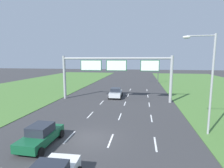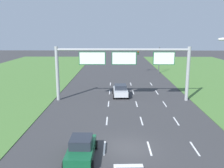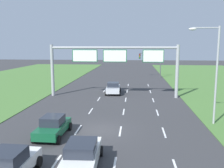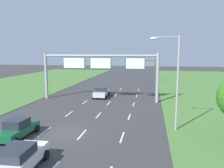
% 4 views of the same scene
% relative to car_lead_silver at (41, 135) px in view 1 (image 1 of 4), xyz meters
% --- Properties ---
extents(ground_plane, '(200.00, 200.00, 0.00)m').
position_rel_car_lead_silver_xyz_m(ground_plane, '(3.31, 1.61, -0.78)').
color(ground_plane, '#38383A').
extents(lane_dashes_inner_left, '(0.14, 44.40, 0.01)m').
position_rel_car_lead_silver_xyz_m(lane_dashes_inner_left, '(1.56, 4.61, -0.77)').
color(lane_dashes_inner_left, white).
rests_on(lane_dashes_inner_left, ground_plane).
extents(lane_dashes_inner_right, '(0.14, 44.40, 0.01)m').
position_rel_car_lead_silver_xyz_m(lane_dashes_inner_right, '(5.06, 4.61, -0.77)').
color(lane_dashes_inner_right, white).
rests_on(lane_dashes_inner_right, ground_plane).
extents(lane_dashes_slip, '(0.14, 44.40, 0.01)m').
position_rel_car_lead_silver_xyz_m(lane_dashes_slip, '(8.56, 4.61, -0.77)').
color(lane_dashes_slip, white).
rests_on(lane_dashes_slip, ground_plane).
extents(car_lead_silver, '(2.07, 4.12, 1.59)m').
position_rel_car_lead_silver_xyz_m(car_lead_silver, '(0.00, 0.00, 0.00)').
color(car_lead_silver, '#145633').
rests_on(car_lead_silver, ground_plane).
extents(car_mid_lane, '(2.27, 4.16, 1.64)m').
position_rel_car_lead_silver_xyz_m(car_mid_lane, '(3.11, 17.41, 0.04)').
color(car_mid_lane, silver).
rests_on(car_mid_lane, ground_plane).
extents(sign_gantry, '(17.24, 0.44, 7.00)m').
position_rel_car_lead_silver_xyz_m(sign_gantry, '(3.38, 15.37, 4.18)').
color(sign_gantry, '#9EA0A5').
rests_on(sign_gantry, ground_plane).
extents(traffic_light_mast, '(4.76, 0.49, 5.60)m').
position_rel_car_lead_silver_xyz_m(traffic_light_mast, '(9.78, 36.71, 3.09)').
color(traffic_light_mast, '#47494F').
rests_on(traffic_light_mast, ground_plane).
extents(street_lamp, '(2.61, 0.32, 8.50)m').
position_rel_car_lead_silver_xyz_m(street_lamp, '(12.77, 4.12, 4.30)').
color(street_lamp, '#9EA0A5').
rests_on(street_lamp, ground_plane).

